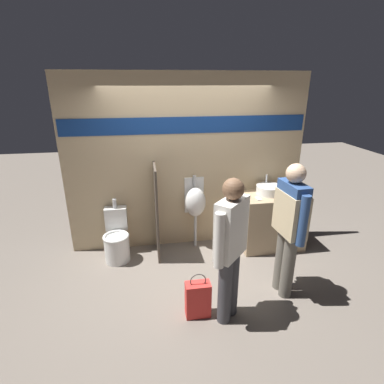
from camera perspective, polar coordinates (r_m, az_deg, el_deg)
ground_plane at (r=4.66m, az=0.35°, el=-12.92°), size 16.00×16.00×0.00m
display_wall at (r=4.64m, az=-0.87°, el=5.43°), size 3.70×0.07×2.70m
sink_counter at (r=5.02m, az=14.78°, el=-5.26°), size 0.99×0.61×0.89m
sink_basin at (r=4.85m, az=14.49°, el=0.44°), size 0.40×0.40×0.27m
cell_phone at (r=4.62m, az=12.52°, el=-1.21°), size 0.07×0.14×0.01m
divider_near_counter at (r=4.52m, az=-6.77°, el=-3.83°), size 0.03×0.56×1.43m
urinal_near_counter at (r=4.69m, az=0.64°, el=-1.92°), size 0.32×0.28×1.18m
toilet at (r=4.71m, az=-14.13°, el=-8.89°), size 0.39×0.55×0.90m
person_in_vest at (r=3.75m, az=18.13°, el=-5.46°), size 0.25×0.60×1.71m
person_with_lanyard at (r=3.23m, az=7.32°, el=-10.18°), size 0.44×0.45×1.68m
shopping_bag at (r=3.63m, az=1.14°, el=-19.73°), size 0.29×0.16×0.57m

